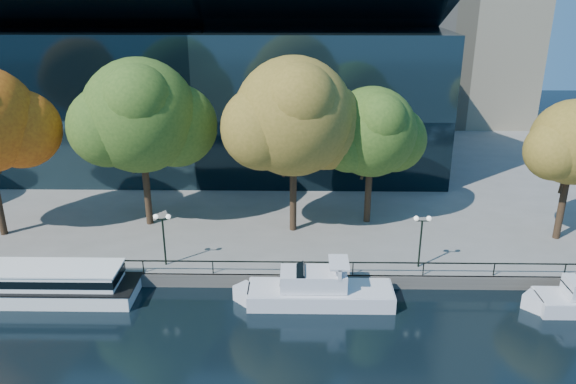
{
  "coord_description": "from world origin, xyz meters",
  "views": [
    {
      "loc": [
        5.96,
        -32.17,
        20.78
      ],
      "look_at": [
        5.3,
        8.0,
        5.46
      ],
      "focal_mm": 35.0,
      "sensor_mm": 36.0,
      "label": 1
    }
  ],
  "objects_px": {
    "cruiser_near": "(314,290)",
    "lamp_2": "(422,230)",
    "tree_2": "(142,118)",
    "lamp_1": "(163,228)",
    "tree_4": "(373,134)",
    "tree_5": "(575,144)",
    "tour_boat": "(29,282)",
    "tree_3": "(296,119)"
  },
  "relations": [
    {
      "from": "cruiser_near",
      "to": "lamp_2",
      "type": "distance_m",
      "value": 8.99
    },
    {
      "from": "tree_4",
      "to": "tree_2",
      "type": "bearing_deg",
      "value": -177.54
    },
    {
      "from": "tree_5",
      "to": "cruiser_near",
      "type": "bearing_deg",
      "value": -157.09
    },
    {
      "from": "tree_2",
      "to": "tour_boat",
      "type": "bearing_deg",
      "value": -119.45
    },
    {
      "from": "tour_boat",
      "to": "tree_5",
      "type": "distance_m",
      "value": 41.26
    },
    {
      "from": "tree_3",
      "to": "lamp_1",
      "type": "bearing_deg",
      "value": -146.58
    },
    {
      "from": "tour_boat",
      "to": "lamp_2",
      "type": "bearing_deg",
      "value": 6.55
    },
    {
      "from": "tree_4",
      "to": "tree_5",
      "type": "relative_size",
      "value": 1.03
    },
    {
      "from": "tour_boat",
      "to": "lamp_2",
      "type": "relative_size",
      "value": 3.81
    },
    {
      "from": "tour_boat",
      "to": "lamp_1",
      "type": "height_order",
      "value": "lamp_1"
    },
    {
      "from": "cruiser_near",
      "to": "lamp_2",
      "type": "relative_size",
      "value": 2.72
    },
    {
      "from": "tree_5",
      "to": "tree_4",
      "type": "bearing_deg",
      "value": 168.34
    },
    {
      "from": "tree_3",
      "to": "lamp_1",
      "type": "distance_m",
      "value": 13.16
    },
    {
      "from": "tree_4",
      "to": "tree_5",
      "type": "distance_m",
      "value": 15.36
    },
    {
      "from": "lamp_2",
      "to": "tree_5",
      "type": "bearing_deg",
      "value": 22.22
    },
    {
      "from": "cruiser_near",
      "to": "tree_2",
      "type": "relative_size",
      "value": 0.78
    },
    {
      "from": "cruiser_near",
      "to": "tree_4",
      "type": "relative_size",
      "value": 0.93
    },
    {
      "from": "tree_3",
      "to": "tree_5",
      "type": "height_order",
      "value": "tree_3"
    },
    {
      "from": "tree_2",
      "to": "lamp_1",
      "type": "xyz_separation_m",
      "value": [
        2.83,
        -7.35,
        -6.3
      ]
    },
    {
      "from": "tree_2",
      "to": "cruiser_near",
      "type": "bearing_deg",
      "value": -38.27
    },
    {
      "from": "tree_4",
      "to": "cruiser_near",
      "type": "bearing_deg",
      "value": -113.55
    },
    {
      "from": "cruiser_near",
      "to": "tree_3",
      "type": "bearing_deg",
      "value": 97.68
    },
    {
      "from": "tour_boat",
      "to": "tree_3",
      "type": "xyz_separation_m",
      "value": [
        18.29,
        9.43,
        9.26
      ]
    },
    {
      "from": "tree_4",
      "to": "tree_5",
      "type": "height_order",
      "value": "tree_4"
    },
    {
      "from": "tree_2",
      "to": "lamp_2",
      "type": "xyz_separation_m",
      "value": [
        21.42,
        -7.35,
        -6.3
      ]
    },
    {
      "from": "tour_boat",
      "to": "tree_3",
      "type": "relative_size",
      "value": 1.07
    },
    {
      "from": "tree_4",
      "to": "lamp_2",
      "type": "relative_size",
      "value": 2.91
    },
    {
      "from": "tour_boat",
      "to": "tree_2",
      "type": "relative_size",
      "value": 1.09
    },
    {
      "from": "tour_boat",
      "to": "tree_2",
      "type": "xyz_separation_m",
      "value": [
        5.92,
        10.49,
        9.04
      ]
    },
    {
      "from": "tree_3",
      "to": "tree_4",
      "type": "relative_size",
      "value": 1.23
    },
    {
      "from": "tree_2",
      "to": "tree_5",
      "type": "height_order",
      "value": "tree_2"
    },
    {
      "from": "tour_boat",
      "to": "lamp_1",
      "type": "bearing_deg",
      "value": 19.73
    },
    {
      "from": "lamp_2",
      "to": "tree_2",
      "type": "bearing_deg",
      "value": 161.07
    },
    {
      "from": "tree_4",
      "to": "lamp_2",
      "type": "xyz_separation_m",
      "value": [
        2.68,
        -8.15,
        -4.86
      ]
    },
    {
      "from": "tree_3",
      "to": "lamp_1",
      "type": "relative_size",
      "value": 3.57
    },
    {
      "from": "cruiser_near",
      "to": "tree_2",
      "type": "distance_m",
      "value": 19.75
    },
    {
      "from": "tour_boat",
      "to": "tree_4",
      "type": "height_order",
      "value": "tree_4"
    },
    {
      "from": "tree_3",
      "to": "tree_4",
      "type": "distance_m",
      "value": 6.84
    },
    {
      "from": "cruiser_near",
      "to": "tree_4",
      "type": "height_order",
      "value": "tree_4"
    },
    {
      "from": "tree_3",
      "to": "tree_5",
      "type": "distance_m",
      "value": 21.51
    },
    {
      "from": "tree_3",
      "to": "lamp_1",
      "type": "xyz_separation_m",
      "value": [
        -9.54,
        -6.3,
        -6.52
      ]
    },
    {
      "from": "tree_4",
      "to": "lamp_1",
      "type": "relative_size",
      "value": 2.91
    }
  ]
}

